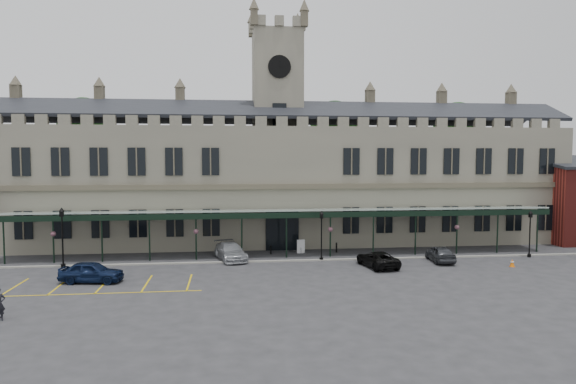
{
  "coord_description": "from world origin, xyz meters",
  "views": [
    {
      "loc": [
        -5.09,
        -38.08,
        9.1
      ],
      "look_at": [
        0.0,
        6.0,
        6.0
      ],
      "focal_mm": 32.0,
      "sensor_mm": 36.0,
      "label": 1
    }
  ],
  "objects": [
    {
      "name": "canopy",
      "position": [
        0.0,
        7.46,
        2.4
      ],
      "size": [
        50.0,
        4.1,
        4.3
      ],
      "color": "#8C9E93",
      "rests_on": "ground"
    },
    {
      "name": "car_taxi",
      "position": [
        -5.0,
        6.76,
        0.74
      ],
      "size": [
        3.3,
        5.49,
        1.49
      ],
      "primitive_type": "imported",
      "rotation": [
        0.0,
        0.0,
        0.25
      ],
      "color": "#A8ABB0",
      "rests_on": "ground"
    },
    {
      "name": "lamp_post_mid",
      "position": [
        2.87,
        5.47,
        2.59
      ],
      "size": [
        0.41,
        0.41,
        4.38
      ],
      "color": "black",
      "rests_on": "ground"
    },
    {
      "name": "parking_markings",
      "position": [
        -14.0,
        -1.5,
        0.0
      ],
      "size": [
        16.0,
        6.0,
        0.01
      ],
      "primitive_type": null,
      "color": "gold",
      "rests_on": "ground"
    },
    {
      "name": "tree_behind_left",
      "position": [
        -22.0,
        25.0,
        12.81
      ],
      "size": [
        6.0,
        6.0,
        16.0
      ],
      "color": "#332314",
      "rests_on": "ground"
    },
    {
      "name": "tree_behind_mid",
      "position": [
        8.0,
        25.0,
        12.81
      ],
      "size": [
        6.0,
        6.0,
        16.0
      ],
      "color": "#332314",
      "rests_on": "ground"
    },
    {
      "name": "car_van",
      "position": [
        7.0,
        2.47,
        0.65
      ],
      "size": [
        2.95,
        4.99,
        1.3
      ],
      "primitive_type": "imported",
      "rotation": [
        0.0,
        0.0,
        3.32
      ],
      "color": "black",
      "rests_on": "ground"
    },
    {
      "name": "bollard_right",
      "position": [
        4.99,
        9.15,
        0.47
      ],
      "size": [
        0.17,
        0.17,
        0.93
      ],
      "primitive_type": "cylinder",
      "color": "black",
      "rests_on": "ground"
    },
    {
      "name": "lamp_post_left",
      "position": [
        -18.61,
        5.12,
        2.94
      ],
      "size": [
        0.47,
        0.47,
        4.96
      ],
      "color": "black",
      "rests_on": "ground"
    },
    {
      "name": "sign_board",
      "position": [
        1.58,
        9.16,
        0.63
      ],
      "size": [
        0.75,
        0.17,
        1.28
      ],
      "rotation": [
        0.0,
        0.0,
        0.15
      ],
      "color": "black",
      "rests_on": "ground"
    },
    {
      "name": "bollard_left",
      "position": [
        -1.27,
        8.97,
        0.41
      ],
      "size": [
        0.14,
        0.14,
        0.81
      ],
      "primitive_type": "cylinder",
      "color": "black",
      "rests_on": "ground"
    },
    {
      "name": "kerb",
      "position": [
        0.0,
        5.5,
        0.06
      ],
      "size": [
        60.0,
        0.4,
        0.12
      ],
      "primitive_type": "cube",
      "color": "gray",
      "rests_on": "ground"
    },
    {
      "name": "clock_tower",
      "position": [
        0.0,
        16.0,
        13.11
      ],
      "size": [
        5.6,
        5.6,
        24.8
      ],
      "color": "#6B6759",
      "rests_on": "ground"
    },
    {
      "name": "car_left_a",
      "position": [
        -15.0,
        -0.21,
        0.76
      ],
      "size": [
        4.7,
        2.41,
        1.53
      ],
      "primitive_type": "imported",
      "rotation": [
        0.0,
        0.0,
        1.43
      ],
      "color": "#0C1836",
      "rests_on": "ground"
    },
    {
      "name": "tree_behind_right",
      "position": [
        24.0,
        25.0,
        12.81
      ],
      "size": [
        6.0,
        6.0,
        16.0
      ],
      "color": "#332314",
      "rests_on": "ground"
    },
    {
      "name": "ground",
      "position": [
        0.0,
        0.0,
        0.0
      ],
      "size": [
        140.0,
        140.0,
        0.0
      ],
      "primitive_type": "plane",
      "color": "#2C2C2E"
    },
    {
      "name": "car_right_a",
      "position": [
        13.0,
        3.9,
        0.71
      ],
      "size": [
        1.98,
        4.27,
        1.41
      ],
      "primitive_type": "imported",
      "rotation": [
        0.0,
        0.0,
        3.06
      ],
      "color": "#313337",
      "rests_on": "ground"
    },
    {
      "name": "lamp_post_right",
      "position": [
        21.82,
        4.9,
        2.52
      ],
      "size": [
        0.4,
        0.4,
        4.24
      ],
      "color": "black",
      "rests_on": "ground"
    },
    {
      "name": "traffic_cone",
      "position": [
        18.07,
        1.26,
        0.31
      ],
      "size": [
        0.4,
        0.4,
        0.64
      ],
      "rotation": [
        0.0,
        0.0,
        -0.28
      ],
      "color": "orange",
      "rests_on": "ground"
    },
    {
      "name": "station_building",
      "position": [
        0.0,
        15.91,
        6.47
      ],
      "size": [
        60.0,
        10.36,
        17.3
      ],
      "color": "#6B6759",
      "rests_on": "ground"
    }
  ]
}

